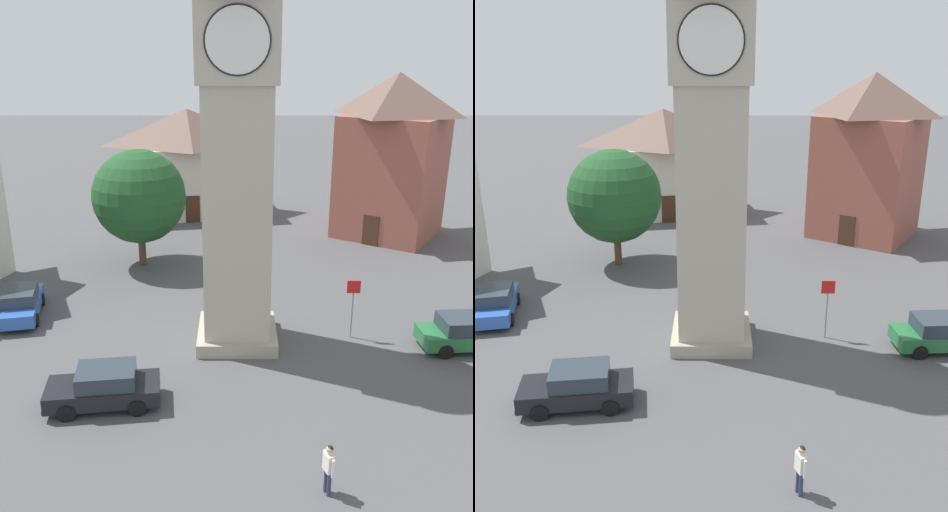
% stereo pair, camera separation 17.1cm
% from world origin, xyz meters
% --- Properties ---
extents(ground_plane, '(200.00, 200.00, 0.00)m').
position_xyz_m(ground_plane, '(0.00, 0.00, 0.00)').
color(ground_plane, '#4C4C4F').
extents(clock_tower, '(4.23, 4.23, 20.25)m').
position_xyz_m(clock_tower, '(0.00, 0.00, 11.82)').
color(clock_tower, '#A59C89').
rests_on(clock_tower, ground).
extents(car_blue_kerb, '(4.23, 2.01, 1.53)m').
position_xyz_m(car_blue_kerb, '(10.00, -0.80, 0.76)').
color(car_blue_kerb, '#236B38').
rests_on(car_blue_kerb, ground).
extents(car_silver_kerb, '(4.31, 2.21, 1.53)m').
position_xyz_m(car_silver_kerb, '(-4.87, -5.05, 0.76)').
color(car_silver_kerb, black).
rests_on(car_silver_kerb, ground).
extents(car_red_corner, '(2.50, 4.39, 1.53)m').
position_xyz_m(car_red_corner, '(-10.61, 2.33, 0.76)').
color(car_red_corner, '#2D5BB7').
rests_on(car_red_corner, ground).
extents(pedestrian, '(0.33, 0.53, 1.69)m').
position_xyz_m(pedestrian, '(2.64, -9.49, 1.01)').
color(pedestrian, '#2D3351').
rests_on(pedestrian, ground).
extents(tree, '(5.57, 5.57, 7.08)m').
position_xyz_m(tree, '(-5.81, 9.74, 4.29)').
color(tree, brown).
rests_on(tree, ground).
extents(building_shop_left, '(9.01, 9.00, 11.16)m').
position_xyz_m(building_shop_left, '(10.74, 15.95, 5.68)').
color(building_shop_left, '#995142').
rests_on(building_shop_left, ground).
extents(building_hall_far, '(10.60, 8.09, 8.29)m').
position_xyz_m(building_hall_far, '(-3.93, 21.94, 4.24)').
color(building_hall_far, silver).
rests_on(building_hall_far, ground).
extents(road_sign, '(0.60, 0.07, 2.80)m').
position_xyz_m(road_sign, '(5.18, 0.23, 1.90)').
color(road_sign, gray).
rests_on(road_sign, ground).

